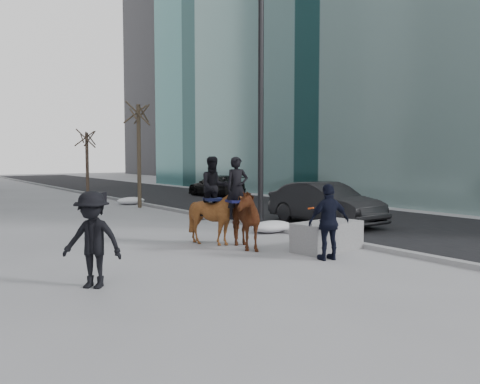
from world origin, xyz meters
TOP-DOWN VIEW (x-y plane):
  - ground at (0.00, 0.00)m, footprint 120.00×120.00m
  - road at (7.00, 10.00)m, footprint 8.00×90.00m
  - curb at (3.00, 10.00)m, footprint 0.25×90.00m
  - planter at (1.94, 0.13)m, footprint 1.91×1.11m
  - car_near at (5.33, 3.67)m, footprint 1.58×4.47m
  - car_far at (8.66, 16.03)m, footprint 1.79×4.34m
  - tree_near at (2.40, 12.70)m, footprint 1.20×1.20m
  - tree_far at (2.40, 19.98)m, footprint 1.20×1.20m
  - mounted_left at (0.30, 1.63)m, footprint 1.24×1.98m
  - mounted_right at (0.07, 2.41)m, footprint 1.60×1.71m
  - feeder at (1.14, -0.72)m, footprint 1.10×0.98m
  - camera_crew at (-4.12, -0.04)m, footprint 1.25×1.27m
  - lamppost at (2.60, 3.85)m, footprint 0.25×1.14m
  - snow_piles at (2.70, 8.48)m, footprint 1.42×12.00m

SIDE VIEW (x-z plane):
  - ground at x=0.00m, z-range 0.00..0.00m
  - road at x=7.00m, z-range 0.00..0.01m
  - curb at x=3.00m, z-range 0.00..0.12m
  - snow_piles at x=2.70m, z-range -0.01..0.35m
  - planter at x=1.94m, z-range 0.00..0.73m
  - car_far at x=8.66m, z-range 0.00..1.26m
  - car_near at x=5.33m, z-range 0.00..1.47m
  - feeder at x=1.14m, z-range 0.00..1.76m
  - mounted_left at x=0.30m, z-range -0.30..2.07m
  - camera_crew at x=-4.12m, z-range 0.01..1.76m
  - mounted_right at x=0.07m, z-range -0.23..2.14m
  - tree_far at x=2.40m, z-range 0.00..4.11m
  - tree_near at x=2.40m, z-range 0.00..5.24m
  - lamppost at x=2.60m, z-range 0.45..9.54m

